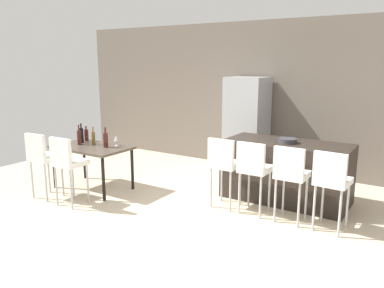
% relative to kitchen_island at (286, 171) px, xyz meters
% --- Properties ---
extents(ground_plane, '(10.00, 10.00, 0.00)m').
position_rel_kitchen_island_xyz_m(ground_plane, '(-0.57, -1.12, -0.46)').
color(ground_plane, beige).
extents(back_wall, '(10.00, 0.12, 2.90)m').
position_rel_kitchen_island_xyz_m(back_wall, '(-0.57, 1.58, 0.99)').
color(back_wall, '#665B51').
rests_on(back_wall, ground_plane).
extents(kitchen_island, '(1.88, 0.85, 0.92)m').
position_rel_kitchen_island_xyz_m(kitchen_island, '(0.00, 0.00, 0.00)').
color(kitchen_island, black).
rests_on(kitchen_island, ground_plane).
extents(bar_chair_left, '(0.40, 0.40, 1.05)m').
position_rel_kitchen_island_xyz_m(bar_chair_left, '(-0.65, -0.81, 0.24)').
color(bar_chair_left, white).
rests_on(bar_chair_left, ground_plane).
extents(bar_chair_middle, '(0.40, 0.40, 1.05)m').
position_rel_kitchen_island_xyz_m(bar_chair_middle, '(-0.19, -0.81, 0.24)').
color(bar_chair_middle, white).
rests_on(bar_chair_middle, ground_plane).
extents(bar_chair_right, '(0.40, 0.40, 1.05)m').
position_rel_kitchen_island_xyz_m(bar_chair_right, '(0.34, -0.81, 0.24)').
color(bar_chair_right, white).
rests_on(bar_chair_right, ground_plane).
extents(bar_chair_far, '(0.43, 0.43, 1.05)m').
position_rel_kitchen_island_xyz_m(bar_chair_far, '(0.86, -0.81, 0.24)').
color(bar_chair_far, white).
rests_on(bar_chair_far, ground_plane).
extents(dining_table, '(1.29, 0.79, 0.74)m').
position_rel_kitchen_island_xyz_m(dining_table, '(-2.93, -1.23, 0.21)').
color(dining_table, '#4C4238').
rests_on(dining_table, ground_plane).
extents(dining_chair_near, '(0.42, 0.42, 1.05)m').
position_rel_kitchen_island_xyz_m(dining_chair_near, '(-3.22, -1.99, 0.24)').
color(dining_chair_near, white).
rests_on(dining_chair_near, ground_plane).
extents(dining_chair_far, '(0.41, 0.41, 1.05)m').
position_rel_kitchen_island_xyz_m(dining_chair_far, '(-2.64, -1.99, 0.24)').
color(dining_chair_far, white).
rests_on(dining_chair_far, ground_plane).
extents(wine_bottle_right, '(0.08, 0.08, 0.34)m').
position_rel_kitchen_island_xyz_m(wine_bottle_right, '(-2.66, -1.17, 0.41)').
color(wine_bottle_right, '#471E19').
rests_on(wine_bottle_right, dining_table).
extents(wine_bottle_inner, '(0.07, 0.07, 0.34)m').
position_rel_kitchen_island_xyz_m(wine_bottle_inner, '(-3.19, -1.26, 0.41)').
color(wine_bottle_inner, '#471E19').
rests_on(wine_bottle_inner, dining_table).
extents(wine_bottle_left, '(0.06, 0.06, 0.31)m').
position_rel_kitchen_island_xyz_m(wine_bottle_left, '(-2.99, -1.14, 0.40)').
color(wine_bottle_left, brown).
rests_on(wine_bottle_left, dining_table).
extents(wine_bottle_near, '(0.07, 0.07, 0.34)m').
position_rel_kitchen_island_xyz_m(wine_bottle_near, '(-3.28, -1.13, 0.42)').
color(wine_bottle_near, black).
rests_on(wine_bottle_near, dining_table).
extents(wine_bottle_far, '(0.07, 0.07, 0.27)m').
position_rel_kitchen_island_xyz_m(wine_bottle_far, '(-3.33, -0.99, 0.39)').
color(wine_bottle_far, '#471E19').
rests_on(wine_bottle_far, dining_table).
extents(wine_glass_middle, '(0.07, 0.07, 0.17)m').
position_rel_kitchen_island_xyz_m(wine_glass_middle, '(-2.61, -0.99, 0.40)').
color(wine_glass_middle, silver).
rests_on(wine_glass_middle, dining_table).
extents(refrigerator, '(0.72, 0.68, 1.84)m').
position_rel_kitchen_island_xyz_m(refrigerator, '(-1.21, 1.14, 0.46)').
color(refrigerator, '#939699').
rests_on(refrigerator, ground_plane).
extents(fruit_bowl, '(0.28, 0.28, 0.07)m').
position_rel_kitchen_island_xyz_m(fruit_bowl, '(0.02, -0.05, 0.50)').
color(fruit_bowl, '#333338').
rests_on(fruit_bowl, kitchen_island).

